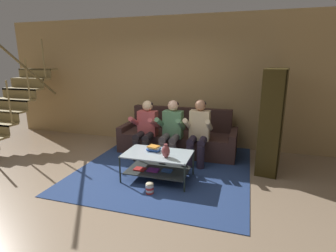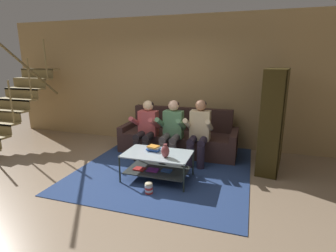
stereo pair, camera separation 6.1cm
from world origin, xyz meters
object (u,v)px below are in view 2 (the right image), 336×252
object	(u,v)px
person_seated_right	(199,130)
popcorn_tub	(149,188)
couch	(179,138)
coffee_table	(157,162)
person_seated_left	(146,127)
bookshelf	(275,128)
vase	(165,151)
book_stack	(154,148)
person_seated_middle	(172,128)

from	to	relation	value
person_seated_right	popcorn_tub	xyz separation A→B (m)	(-0.46, -1.44, -0.57)
couch	coffee_table	xyz separation A→B (m)	(0.03, -1.44, 0.00)
person_seated_left	bookshelf	size ratio (longest dim) A/B	0.64
person_seated_right	vase	world-z (taller)	person_seated_right
couch	vase	world-z (taller)	couch
person_seated_right	popcorn_tub	size ratio (longest dim) A/B	6.65
couch	book_stack	size ratio (longest dim) A/B	10.99
person_seated_left	coffee_table	bearing A→B (deg)	-58.44
bookshelf	book_stack	bearing A→B (deg)	-152.13
book_stack	bookshelf	world-z (taller)	bookshelf
couch	person_seated_right	distance (m)	0.83
person_seated_left	coffee_table	world-z (taller)	person_seated_left
vase	person_seated_left	bearing A→B (deg)	125.62
book_stack	bookshelf	distance (m)	2.23
couch	person_seated_middle	xyz separation A→B (m)	(0.00, -0.52, 0.34)
person_seated_left	person_seated_middle	xyz separation A→B (m)	(0.54, 0.00, 0.01)
vase	person_seated_right	bearing A→B (deg)	73.01
couch	vase	xyz separation A→B (m)	(0.21, -1.57, 0.26)
vase	book_stack	size ratio (longest dim) A/B	0.97
person_seated_middle	person_seated_right	xyz separation A→B (m)	(0.54, 0.00, 0.02)
bookshelf	person_seated_middle	bearing A→B (deg)	-173.58
person_seated_middle	popcorn_tub	distance (m)	1.54
person_seated_left	couch	bearing A→B (deg)	44.15
bookshelf	popcorn_tub	size ratio (longest dim) A/B	9.85
couch	book_stack	bearing A→B (deg)	-93.01
coffee_table	couch	bearing A→B (deg)	91.19
couch	bookshelf	size ratio (longest dim) A/B	1.37
coffee_table	bookshelf	bearing A→B (deg)	31.51
person_seated_right	book_stack	bearing A→B (deg)	-126.34
popcorn_tub	book_stack	bearing A→B (deg)	103.96
coffee_table	popcorn_tub	xyz separation A→B (m)	(0.05, -0.51, -0.21)
person_seated_left	person_seated_right	xyz separation A→B (m)	(1.07, 0.01, 0.03)
couch	person_seated_left	bearing A→B (deg)	-135.85
bookshelf	coffee_table	bearing A→B (deg)	-148.49
book_stack	bookshelf	size ratio (longest dim) A/B	0.12
person_seated_middle	book_stack	distance (m)	0.84
coffee_table	bookshelf	distance (m)	2.22
person_seated_right	vase	bearing A→B (deg)	-106.99
popcorn_tub	coffee_table	bearing A→B (deg)	95.75
book_stack	couch	bearing A→B (deg)	86.99
coffee_table	book_stack	size ratio (longest dim) A/B	4.87
couch	vase	distance (m)	1.61
coffee_table	person_seated_left	bearing A→B (deg)	121.56
person_seated_middle	coffee_table	size ratio (longest dim) A/B	1.08
vase	bookshelf	world-z (taller)	bookshelf
person_seated_left	person_seated_middle	size ratio (longest dim) A/B	0.97
couch	vase	size ratio (longest dim) A/B	11.39
person_seated_right	coffee_table	world-z (taller)	person_seated_right
person_seated_left	book_stack	xyz separation A→B (m)	(0.47, -0.82, -0.13)
couch	person_seated_right	bearing A→B (deg)	-43.82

